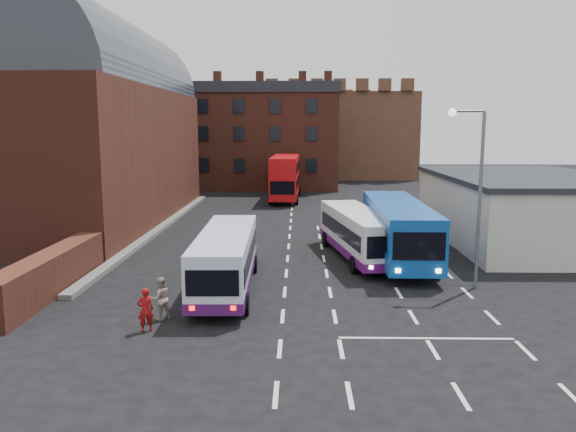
{
  "coord_description": "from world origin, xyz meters",
  "views": [
    {
      "loc": [
        0.6,
        -21.47,
        7.17
      ],
      "look_at": [
        0.0,
        10.0,
        2.2
      ],
      "focal_mm": 35.0,
      "sensor_mm": 36.0,
      "label": 1
    }
  ],
  "objects_px": {
    "bus_red_double": "(285,177)",
    "bus_white_inbound": "(359,231)",
    "pedestrian_beige": "(160,298)",
    "bus_blue": "(398,226)",
    "bus_white_outbound": "(226,256)",
    "street_lamp": "(474,182)",
    "pedestrian_red": "(145,310)"
  },
  "relations": [
    {
      "from": "pedestrian_red",
      "to": "pedestrian_beige",
      "type": "relative_size",
      "value": 0.97
    },
    {
      "from": "bus_white_inbound",
      "to": "bus_red_double",
      "type": "bearing_deg",
      "value": -89.32
    },
    {
      "from": "bus_blue",
      "to": "pedestrian_beige",
      "type": "height_order",
      "value": "bus_blue"
    },
    {
      "from": "bus_white_inbound",
      "to": "street_lamp",
      "type": "xyz_separation_m",
      "value": [
        4.42,
        -5.69,
        3.27
      ]
    },
    {
      "from": "bus_white_inbound",
      "to": "pedestrian_beige",
      "type": "xyz_separation_m",
      "value": [
        -8.49,
        -10.13,
        -0.74
      ]
    },
    {
      "from": "bus_white_inbound",
      "to": "pedestrian_beige",
      "type": "distance_m",
      "value": 13.24
    },
    {
      "from": "bus_white_inbound",
      "to": "bus_blue",
      "type": "bearing_deg",
      "value": 162.52
    },
    {
      "from": "bus_blue",
      "to": "pedestrian_red",
      "type": "distance_m",
      "value": 15.54
    },
    {
      "from": "pedestrian_red",
      "to": "bus_red_double",
      "type": "bearing_deg",
      "value": -121.31
    },
    {
      "from": "bus_white_outbound",
      "to": "street_lamp",
      "type": "height_order",
      "value": "street_lamp"
    },
    {
      "from": "bus_white_outbound",
      "to": "street_lamp",
      "type": "distance_m",
      "value": 11.42
    },
    {
      "from": "bus_blue",
      "to": "street_lamp",
      "type": "xyz_separation_m",
      "value": [
        2.32,
        -5.4,
        2.96
      ]
    },
    {
      "from": "bus_white_inbound",
      "to": "pedestrian_red",
      "type": "relative_size",
      "value": 6.23
    },
    {
      "from": "bus_white_inbound",
      "to": "bus_red_double",
      "type": "distance_m",
      "value": 25.77
    },
    {
      "from": "bus_white_outbound",
      "to": "bus_blue",
      "type": "relative_size",
      "value": 0.84
    },
    {
      "from": "pedestrian_red",
      "to": "pedestrian_beige",
      "type": "height_order",
      "value": "pedestrian_beige"
    },
    {
      "from": "bus_blue",
      "to": "street_lamp",
      "type": "relative_size",
      "value": 1.45
    },
    {
      "from": "bus_red_double",
      "to": "pedestrian_red",
      "type": "distance_m",
      "value": 37.0
    },
    {
      "from": "bus_red_double",
      "to": "bus_white_inbound",
      "type": "bearing_deg",
      "value": 102.0
    },
    {
      "from": "pedestrian_beige",
      "to": "bus_white_inbound",
      "type": "bearing_deg",
      "value": -162.54
    },
    {
      "from": "bus_white_outbound",
      "to": "bus_white_inbound",
      "type": "distance_m",
      "value": 8.97
    },
    {
      "from": "bus_white_outbound",
      "to": "bus_white_inbound",
      "type": "xyz_separation_m",
      "value": [
        6.52,
        6.17,
        0.01
      ]
    },
    {
      "from": "bus_red_double",
      "to": "pedestrian_red",
      "type": "height_order",
      "value": "bus_red_double"
    },
    {
      "from": "bus_white_inbound",
      "to": "bus_white_outbound",
      "type": "bearing_deg",
      "value": 33.78
    },
    {
      "from": "bus_red_double",
      "to": "pedestrian_beige",
      "type": "xyz_separation_m",
      "value": [
        -3.87,
        -35.48,
        -1.51
      ]
    },
    {
      "from": "bus_red_double",
      "to": "pedestrian_red",
      "type": "relative_size",
      "value": 6.95
    },
    {
      "from": "bus_white_inbound",
      "to": "pedestrian_beige",
      "type": "relative_size",
      "value": 6.04
    },
    {
      "from": "bus_white_outbound",
      "to": "bus_red_double",
      "type": "xyz_separation_m",
      "value": [
        1.89,
        31.51,
        0.78
      ]
    },
    {
      "from": "bus_white_outbound",
      "to": "pedestrian_beige",
      "type": "bearing_deg",
      "value": -118.0
    },
    {
      "from": "bus_white_outbound",
      "to": "bus_blue",
      "type": "xyz_separation_m",
      "value": [
        8.61,
        5.88,
        0.31
      ]
    },
    {
      "from": "bus_white_outbound",
      "to": "pedestrian_beige",
      "type": "relative_size",
      "value": 5.9
    },
    {
      "from": "pedestrian_beige",
      "to": "street_lamp",
      "type": "bearing_deg",
      "value": 166.43
    }
  ]
}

